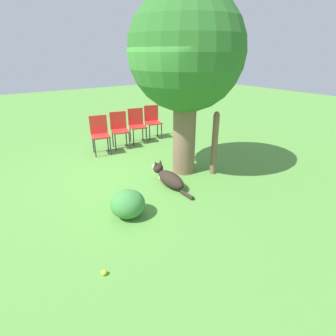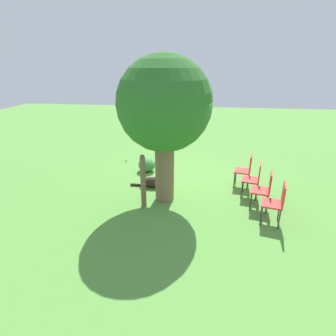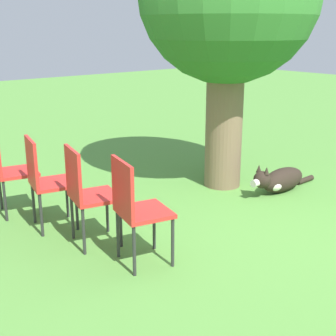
{
  "view_description": "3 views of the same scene",
  "coord_description": "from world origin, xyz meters",
  "px_view_note": "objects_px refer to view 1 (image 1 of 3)",
  "views": [
    {
      "loc": [
        4.48,
        -2.48,
        2.43
      ],
      "look_at": [
        0.76,
        0.16,
        0.4
      ],
      "focal_mm": 28.0,
      "sensor_mm": 36.0,
      "label": 1
    },
    {
      "loc": [
        -0.52,
        6.85,
        3.28
      ],
      "look_at": [
        0.26,
        0.96,
        0.91
      ],
      "focal_mm": 28.0,
      "sensor_mm": 36.0,
      "label": 2
    },
    {
      "loc": [
        -3.95,
        -3.22,
        2.01
      ],
      "look_at": [
        -0.78,
        0.61,
        0.51
      ],
      "focal_mm": 50.0,
      "sensor_mm": 36.0,
      "label": 3
    }
  ],
  "objects_px": {
    "red_chair_0": "(100,132)",
    "tennis_ball": "(104,273)",
    "oak_tree": "(186,55)",
    "dog": "(168,178)",
    "red_chair_3": "(152,119)",
    "red_chair_2": "(137,123)",
    "fence_post": "(215,143)",
    "red_chair_1": "(119,127)"
  },
  "relations": [
    {
      "from": "red_chair_0",
      "to": "fence_post",
      "type": "bearing_deg",
      "value": 42.7
    },
    {
      "from": "red_chair_0",
      "to": "red_chair_1",
      "type": "height_order",
      "value": "same"
    },
    {
      "from": "red_chair_2",
      "to": "oak_tree",
      "type": "bearing_deg",
      "value": 8.48
    },
    {
      "from": "red_chair_2",
      "to": "red_chair_3",
      "type": "relative_size",
      "value": 1.0
    },
    {
      "from": "fence_post",
      "to": "tennis_ball",
      "type": "relative_size",
      "value": 19.81
    },
    {
      "from": "fence_post",
      "to": "red_chair_3",
      "type": "height_order",
      "value": "fence_post"
    },
    {
      "from": "dog",
      "to": "red_chair_0",
      "type": "distance_m",
      "value": 2.56
    },
    {
      "from": "oak_tree",
      "to": "red_chair_1",
      "type": "distance_m",
      "value": 2.94
    },
    {
      "from": "dog",
      "to": "red_chair_2",
      "type": "bearing_deg",
      "value": -18.13
    },
    {
      "from": "red_chair_3",
      "to": "tennis_ball",
      "type": "xyz_separation_m",
      "value": [
        4.32,
        -3.42,
        -0.53
      ]
    },
    {
      "from": "fence_post",
      "to": "red_chair_3",
      "type": "relative_size",
      "value": 1.4
    },
    {
      "from": "fence_post",
      "to": "red_chair_1",
      "type": "bearing_deg",
      "value": -162.32
    },
    {
      "from": "red_chair_0",
      "to": "tennis_ball",
      "type": "relative_size",
      "value": 14.16
    },
    {
      "from": "oak_tree",
      "to": "red_chair_0",
      "type": "relative_size",
      "value": 3.66
    },
    {
      "from": "dog",
      "to": "fence_post",
      "type": "distance_m",
      "value": 1.23
    },
    {
      "from": "red_chair_0",
      "to": "red_chair_2",
      "type": "distance_m",
      "value": 1.24
    },
    {
      "from": "oak_tree",
      "to": "fence_post",
      "type": "relative_size",
      "value": 2.61
    },
    {
      "from": "oak_tree",
      "to": "red_chair_1",
      "type": "xyz_separation_m",
      "value": [
        -2.28,
        -0.42,
        -1.81
      ]
    },
    {
      "from": "red_chair_2",
      "to": "tennis_ball",
      "type": "distance_m",
      "value": 5.07
    },
    {
      "from": "dog",
      "to": "red_chair_2",
      "type": "distance_m",
      "value": 2.91
    },
    {
      "from": "dog",
      "to": "red_chair_3",
      "type": "relative_size",
      "value": 1.31
    },
    {
      "from": "dog",
      "to": "red_chair_1",
      "type": "bearing_deg",
      "value": -6.24
    },
    {
      "from": "red_chair_3",
      "to": "tennis_ball",
      "type": "height_order",
      "value": "red_chair_3"
    },
    {
      "from": "red_chair_3",
      "to": "tennis_ball",
      "type": "bearing_deg",
      "value": -25.28
    },
    {
      "from": "red_chair_0",
      "to": "dog",
      "type": "bearing_deg",
      "value": 21.4
    },
    {
      "from": "oak_tree",
      "to": "red_chair_3",
      "type": "distance_m",
      "value": 3.21
    },
    {
      "from": "red_chair_0",
      "to": "red_chair_2",
      "type": "height_order",
      "value": "same"
    },
    {
      "from": "oak_tree",
      "to": "dog",
      "type": "xyz_separation_m",
      "value": [
        0.35,
        -0.66,
        -2.21
      ]
    },
    {
      "from": "red_chair_1",
      "to": "red_chair_2",
      "type": "distance_m",
      "value": 0.62
    },
    {
      "from": "red_chair_2",
      "to": "tennis_ball",
      "type": "xyz_separation_m",
      "value": [
        4.19,
        -2.81,
        -0.53
      ]
    },
    {
      "from": "red_chair_2",
      "to": "red_chair_0",
      "type": "bearing_deg",
      "value": -65.01
    },
    {
      "from": "dog",
      "to": "tennis_ball",
      "type": "relative_size",
      "value": 18.56
    },
    {
      "from": "dog",
      "to": "red_chair_0",
      "type": "relative_size",
      "value": 1.31
    },
    {
      "from": "red_chair_2",
      "to": "red_chair_3",
      "type": "xyz_separation_m",
      "value": [
        -0.13,
        0.61,
        0.0
      ]
    },
    {
      "from": "oak_tree",
      "to": "dog",
      "type": "distance_m",
      "value": 2.33
    },
    {
      "from": "red_chair_1",
      "to": "red_chair_2",
      "type": "height_order",
      "value": "same"
    },
    {
      "from": "red_chair_1",
      "to": "fence_post",
      "type": "bearing_deg",
      "value": 30.75
    },
    {
      "from": "red_chair_0",
      "to": "tennis_ball",
      "type": "xyz_separation_m",
      "value": [
        3.93,
        -1.59,
        -0.53
      ]
    },
    {
      "from": "red_chair_2",
      "to": "red_chair_3",
      "type": "height_order",
      "value": "same"
    },
    {
      "from": "red_chair_2",
      "to": "fence_post",
      "type": "bearing_deg",
      "value": 18.29
    },
    {
      "from": "dog",
      "to": "tennis_ball",
      "type": "height_order",
      "value": "dog"
    },
    {
      "from": "red_chair_2",
      "to": "red_chair_1",
      "type": "bearing_deg",
      "value": -65.01
    }
  ]
}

